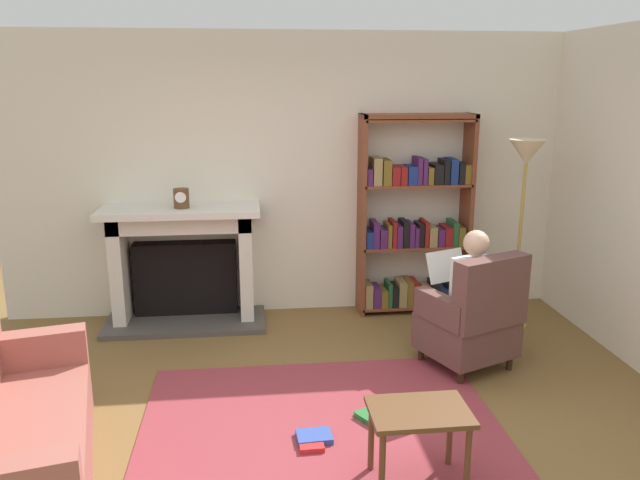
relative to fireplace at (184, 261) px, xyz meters
The scene contains 13 objects.
ground 2.61m from the fireplace, 65.02° to the right, with size 14.00×14.00×0.00m, color brown.
back_wall 1.34m from the fireplace, 13.14° to the left, with size 5.60×0.10×2.70m, color silver.
side_wall_right 3.94m from the fireplace, 15.75° to the right, with size 0.10×5.20×2.70m, color silver.
area_rug 2.34m from the fireplace, 61.81° to the right, with size 2.40×1.80×0.01m, color #90343C.
fireplace is the anchor object (origin of this frame).
mantel_clock 0.63m from the fireplace, 78.44° to the right, with size 0.14×0.14×0.18m.
bookshelf 2.25m from the fireplace, ahead, with size 1.08×0.32×1.95m.
armchair_reading 2.71m from the fireplace, 28.84° to the right, with size 0.83×0.82×0.97m.
seated_reader 2.61m from the fireplace, 27.25° to the right, with size 0.50×0.59×1.14m.
sofa_floral 2.62m from the fireplace, 106.11° to the right, with size 1.08×1.82×0.85m.
side_table 3.12m from the fireplace, 60.21° to the right, with size 0.56×0.39×0.48m.
scattered_books 2.50m from the fireplace, 60.24° to the right, with size 0.70×0.52×0.04m.
floor_lamp 3.23m from the fireplace, ahead, with size 0.32×0.32×1.75m.
Camera 1 is at (-0.42, -3.44, 2.26)m, focal length 34.95 mm.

